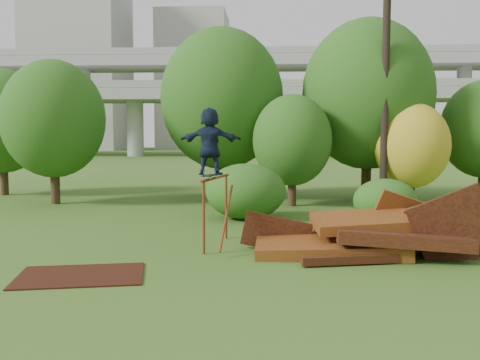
# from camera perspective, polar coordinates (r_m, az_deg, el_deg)

# --- Properties ---
(ground) EXTENTS (240.00, 240.00, 0.00)m
(ground) POSITION_cam_1_polar(r_m,az_deg,el_deg) (11.14, 3.59, -9.09)
(ground) COLOR #2D5116
(ground) RESTS_ON ground
(scrap_pile) EXTENTS (5.71, 2.82, 2.03)m
(scrap_pile) POSITION_cam_1_polar(r_m,az_deg,el_deg) (12.46, 12.91, -5.97)
(scrap_pile) COLOR #50270E
(scrap_pile) RESTS_ON ground
(grind_rail) EXTENTS (0.47, 2.18, 1.68)m
(grind_rail) POSITION_cam_1_polar(r_m,az_deg,el_deg) (12.90, -2.61, -1.86)
(grind_rail) COLOR maroon
(grind_rail) RESTS_ON ground
(skateboard) EXTENTS (0.33, 0.76, 0.08)m
(skateboard) POSITION_cam_1_polar(r_m,az_deg,el_deg) (12.42, -3.21, 0.50)
(skateboard) COLOR black
(skateboard) RESTS_ON grind_rail
(skater) EXTENTS (1.46, 0.53, 1.55)m
(skater) POSITION_cam_1_polar(r_m,az_deg,el_deg) (12.39, -3.22, 4.15)
(skater) COLOR #152138
(skater) RESTS_ON skateboard
(flat_plate) EXTENTS (2.63, 2.11, 0.03)m
(flat_plate) POSITION_cam_1_polar(r_m,az_deg,el_deg) (10.74, -16.63, -9.73)
(flat_plate) COLOR black
(flat_plate) RESTS_ON ground
(tree_0) EXTENTS (3.99, 3.99, 5.63)m
(tree_0) POSITION_cam_1_polar(r_m,az_deg,el_deg) (22.15, -19.29, 6.16)
(tree_0) COLOR black
(tree_0) RESTS_ON ground
(tree_1) EXTENTS (5.20, 5.20, 7.23)m
(tree_1) POSITION_cam_1_polar(r_m,az_deg,el_deg) (22.93, -1.93, 8.64)
(tree_1) COLOR black
(tree_1) RESTS_ON ground
(tree_2) EXTENTS (3.01, 3.01, 4.24)m
(tree_2) POSITION_cam_1_polar(r_m,az_deg,el_deg) (20.35, 5.61, 4.23)
(tree_2) COLOR black
(tree_2) RESTS_ON ground
(tree_3) EXTENTS (5.40, 5.40, 7.50)m
(tree_3) POSITION_cam_1_polar(r_m,az_deg,el_deg) (23.01, 13.46, 8.87)
(tree_3) COLOR black
(tree_3) RESTS_ON ground
(tree_4) EXTENTS (2.86, 2.86, 3.95)m
(tree_4) POSITION_cam_1_polar(r_m,az_deg,el_deg) (21.53, 17.86, 3.51)
(tree_4) COLOR black
(tree_4) RESTS_ON ground
(tree_6) EXTENTS (4.07, 4.07, 5.69)m
(tree_6) POSITION_cam_1_polar(r_m,az_deg,el_deg) (26.39, -24.03, 5.77)
(tree_6) COLOR black
(tree_6) RESTS_ON ground
(shrub_left) EXTENTS (2.58, 2.38, 1.79)m
(shrub_left) POSITION_cam_1_polar(r_m,az_deg,el_deg) (17.10, 0.62, -1.22)
(shrub_left) COLOR #244512
(shrub_left) RESTS_ON ground
(shrub_right) EXTENTS (1.94, 1.78, 1.37)m
(shrub_right) POSITION_cam_1_polar(r_m,az_deg,el_deg) (16.83, 15.23, -2.19)
(shrub_right) COLOR #244512
(shrub_right) RESTS_ON ground
(utility_pole) EXTENTS (1.40, 0.28, 9.15)m
(utility_pole) POSITION_cam_1_polar(r_m,az_deg,el_deg) (20.62, 15.25, 10.07)
(utility_pole) COLOR black
(utility_pole) RESTS_ON ground
(freeway_overpass) EXTENTS (160.00, 15.00, 13.70)m
(freeway_overpass) POSITION_cam_1_polar(r_m,az_deg,el_deg) (74.14, 3.24, 10.60)
(freeway_overpass) COLOR gray
(freeway_overpass) RESTS_ON ground
(building_left) EXTENTS (18.00, 16.00, 35.00)m
(building_left) POSITION_cam_1_polar(r_m,az_deg,el_deg) (113.38, -16.81, 12.00)
(building_left) COLOR #9E9E99
(building_left) RESTS_ON ground
(building_right) EXTENTS (14.00, 14.00, 28.00)m
(building_right) POSITION_cam_1_polar(r_m,az_deg,el_deg) (114.50, -4.95, 10.35)
(building_right) COLOR #9E9E99
(building_right) RESTS_ON ground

